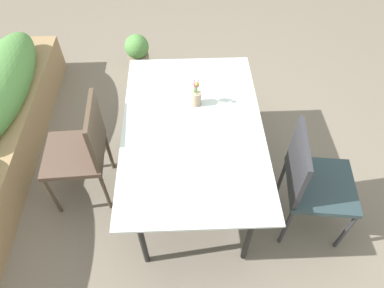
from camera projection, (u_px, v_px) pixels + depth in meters
The scene contains 6 objects.
ground_plane at pixel (192, 185), 2.95m from camera, with size 12.00×12.00×0.00m, color #756B5B.
dining_table at pixel (192, 131), 2.41m from camera, with size 1.51×0.96×0.74m.
chair_far_side at pixel (83, 148), 2.52m from camera, with size 0.46×0.46×0.92m.
chair_near_left at pixel (312, 180), 2.33m from camera, with size 0.51×0.51×0.93m.
flower_vase at pixel (196, 94), 2.44m from camera, with size 0.07×0.07×0.25m.
potted_plant at pixel (138, 53), 3.74m from camera, with size 0.26×0.26×0.44m.
Camera 1 is at (-1.60, 0.07, 2.50)m, focal length 32.46 mm.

